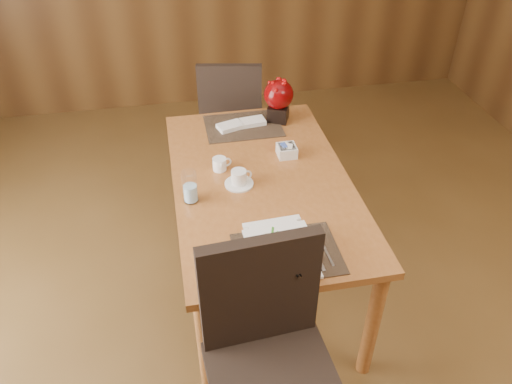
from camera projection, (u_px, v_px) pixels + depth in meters
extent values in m
plane|color=brown|center=(284.00, 365.00, 2.55)|extent=(6.00, 6.00, 0.00)
cube|color=#A4612D|center=(262.00, 183.00, 2.57)|extent=(0.90, 1.50, 0.04)
cylinder|color=#A4612D|center=(206.00, 352.00, 2.21)|extent=(0.07, 0.07, 0.71)
cylinder|color=#A4612D|center=(182.00, 174.00, 3.28)|extent=(0.07, 0.07, 0.71)
cylinder|color=#A4612D|center=(372.00, 324.00, 2.33)|extent=(0.07, 0.07, 0.71)
cylinder|color=#A4612D|center=(297.00, 161.00, 3.40)|extent=(0.07, 0.07, 0.71)
cube|color=black|center=(287.00, 254.00, 2.13)|extent=(0.45, 0.33, 0.01)
cube|color=black|center=(243.00, 126.00, 2.99)|extent=(0.45, 0.33, 0.01)
cube|color=white|center=(279.00, 259.00, 2.10)|extent=(0.31, 0.31, 0.01)
cube|color=white|center=(279.00, 250.00, 2.07)|extent=(0.22, 0.22, 0.10)
cylinder|color=tan|center=(279.00, 249.00, 2.06)|extent=(0.19, 0.19, 0.08)
cylinder|color=white|center=(239.00, 184.00, 2.52)|extent=(0.15, 0.15, 0.01)
cylinder|color=white|center=(239.00, 177.00, 2.50)|extent=(0.09, 0.09, 0.07)
cylinder|color=black|center=(239.00, 172.00, 2.48)|extent=(0.07, 0.07, 0.01)
cylinder|color=white|center=(190.00, 187.00, 2.37)|extent=(0.10, 0.10, 0.17)
cube|color=white|center=(287.00, 151.00, 2.72)|extent=(0.10, 0.10, 0.06)
cube|color=black|center=(278.00, 113.00, 3.02)|extent=(0.16, 0.16, 0.10)
sphere|color=#720406|center=(279.00, 94.00, 2.94)|extent=(0.18, 0.18, 0.18)
cube|color=white|center=(220.00, 276.00, 2.03)|extent=(0.17, 0.17, 0.01)
cube|color=black|center=(260.00, 291.00, 1.92)|extent=(0.47, 0.09, 0.54)
cylinder|color=black|center=(303.00, 368.00, 2.28)|extent=(0.04, 0.04, 0.46)
cube|color=black|center=(232.00, 119.00, 3.67)|extent=(0.52, 0.52, 0.06)
cube|color=black|center=(230.00, 99.00, 3.34)|extent=(0.43, 0.13, 0.48)
cylinder|color=black|center=(257.00, 134.00, 3.96)|extent=(0.03, 0.03, 0.42)
cylinder|color=black|center=(257.00, 160.00, 3.67)|extent=(0.03, 0.03, 0.42)
cylinder|color=black|center=(211.00, 134.00, 3.96)|extent=(0.03, 0.03, 0.42)
cylinder|color=black|center=(207.00, 160.00, 3.67)|extent=(0.03, 0.03, 0.42)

